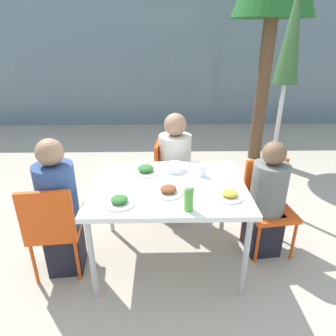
# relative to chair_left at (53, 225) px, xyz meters

# --- Properties ---
(ground_plane) EXTENTS (24.00, 24.00, 0.00)m
(ground_plane) POSITION_rel_chair_left_xyz_m (0.92, 0.17, -0.50)
(ground_plane) COLOR #B2A893
(building_facade) EXTENTS (10.00, 0.20, 3.00)m
(building_facade) POSITION_rel_chair_left_xyz_m (0.92, 4.74, 1.00)
(building_facade) COLOR slate
(building_facade) RESTS_ON ground
(dining_table) EXTENTS (1.27, 0.97, 0.76)m
(dining_table) POSITION_rel_chair_left_xyz_m (0.92, 0.17, 0.21)
(dining_table) COLOR white
(dining_table) RESTS_ON ground
(chair_left) EXTENTS (0.44, 0.44, 0.85)m
(chair_left) POSITION_rel_chair_left_xyz_m (0.00, 0.00, 0.00)
(chair_left) COLOR #E54C14
(chair_left) RESTS_ON ground
(person_left) EXTENTS (0.31, 0.31, 1.19)m
(person_left) POSITION_rel_chair_left_xyz_m (0.04, 0.09, 0.07)
(person_left) COLOR black
(person_left) RESTS_ON ground
(chair_right) EXTENTS (0.45, 0.45, 0.85)m
(chair_right) POSITION_rel_chair_left_xyz_m (1.85, 0.37, 0.00)
(chair_right) COLOR #E54C14
(chair_right) RESTS_ON ground
(person_right) EXTENTS (0.31, 0.31, 1.09)m
(person_right) POSITION_rel_chair_left_xyz_m (1.81, 0.28, 0.02)
(person_right) COLOR black
(person_right) RESTS_ON ground
(chair_far) EXTENTS (0.44, 0.44, 0.85)m
(chair_far) POSITION_rel_chair_left_xyz_m (0.94, 0.97, 0.00)
(chair_far) COLOR #E54C14
(chair_far) RESTS_ON ground
(person_far) EXTENTS (0.34, 0.34, 1.17)m
(person_far) POSITION_rel_chair_left_xyz_m (1.01, 0.91, 0.06)
(person_far) COLOR black
(person_far) RESTS_ON ground
(closed_umbrella) EXTENTS (0.36, 0.36, 2.38)m
(closed_umbrella) POSITION_rel_chair_left_xyz_m (2.13, 1.09, 1.19)
(closed_umbrella) COLOR #333333
(closed_umbrella) RESTS_ON ground
(plate_0) EXTENTS (0.26, 0.26, 0.07)m
(plate_0) POSITION_rel_chair_left_xyz_m (0.73, 0.41, 0.29)
(plate_0) COLOR white
(plate_0) RESTS_ON dining_table
(plate_1) EXTENTS (0.23, 0.23, 0.06)m
(plate_1) POSITION_rel_chair_left_xyz_m (0.93, 0.03, 0.29)
(plate_1) COLOR white
(plate_1) RESTS_ON dining_table
(plate_2) EXTENTS (0.23, 0.23, 0.06)m
(plate_2) POSITION_rel_chair_left_xyz_m (0.57, -0.12, 0.29)
(plate_2) COLOR white
(plate_2) RESTS_ON dining_table
(plate_3) EXTENTS (0.22, 0.22, 0.06)m
(plate_3) POSITION_rel_chair_left_xyz_m (1.38, -0.04, 0.29)
(plate_3) COLOR white
(plate_3) RESTS_ON dining_table
(bottle) EXTENTS (0.07, 0.07, 0.19)m
(bottle) POSITION_rel_chair_left_xyz_m (1.06, -0.21, 0.36)
(bottle) COLOR #51A338
(bottle) RESTS_ON dining_table
(drinking_cup) EXTENTS (0.08, 0.08, 0.10)m
(drinking_cup) POSITION_rel_chair_left_xyz_m (1.22, 0.34, 0.32)
(drinking_cup) COLOR white
(drinking_cup) RESTS_ON dining_table
(salad_bowl) EXTENTS (0.19, 0.19, 0.06)m
(salad_bowl) POSITION_rel_chair_left_xyz_m (0.99, 0.45, 0.30)
(salad_bowl) COLOR white
(salad_bowl) RESTS_ON dining_table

